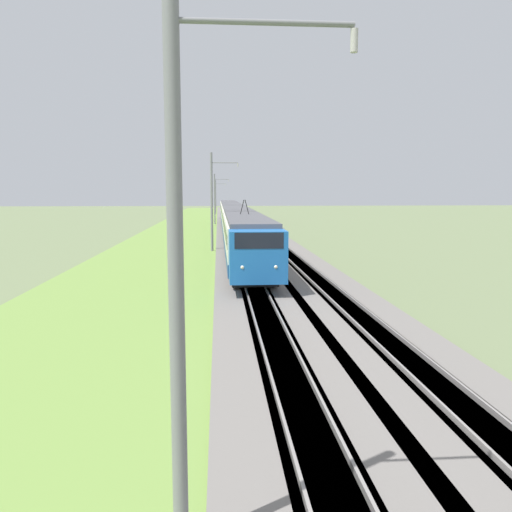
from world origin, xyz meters
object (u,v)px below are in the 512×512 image
(catenary_mast_near, at_px, (180,271))
(catenary_mast_far, at_px, (215,199))
(catenary_mast_mid, at_px, (212,201))
(passenger_train, at_px, (234,217))
(catenary_mast_distant, at_px, (216,197))

(catenary_mast_near, height_order, catenary_mast_far, catenary_mast_near)
(catenary_mast_mid, distance_m, catenary_mast_far, 39.01)
(passenger_train, bearing_deg, catenary_mast_far, -173.21)
(catenary_mast_near, xyz_separation_m, catenary_mast_far, (78.02, -0.00, -0.03))
(catenary_mast_far, distance_m, catenary_mast_distant, 39.01)
(catenary_mast_far, bearing_deg, catenary_mast_near, 180.00)
(catenary_mast_near, relative_size, catenary_mast_far, 1.01)
(passenger_train, height_order, catenary_mast_distant, catenary_mast_distant)
(catenary_mast_near, xyz_separation_m, catenary_mast_distant, (117.04, -0.00, -0.07))
(catenary_mast_mid, bearing_deg, catenary_mast_far, -0.00)
(catenary_mast_mid, height_order, catenary_mast_distant, catenary_mast_mid)
(catenary_mast_mid, bearing_deg, catenary_mast_distant, -0.00)
(passenger_train, distance_m, catenary_mast_mid, 18.48)
(passenger_train, height_order, catenary_mast_near, catenary_mast_near)
(catenary_mast_near, height_order, catenary_mast_mid, catenary_mast_mid)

